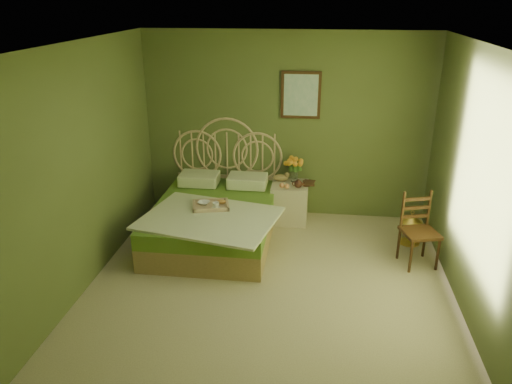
# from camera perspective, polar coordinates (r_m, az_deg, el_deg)

# --- Properties ---
(floor) EXTENTS (4.50, 4.50, 0.00)m
(floor) POSITION_cam_1_polar(r_m,az_deg,el_deg) (5.50, 1.34, -11.72)
(floor) COLOR #BBB087
(floor) RESTS_ON ground
(ceiling) EXTENTS (4.50, 4.50, 0.00)m
(ceiling) POSITION_cam_1_polar(r_m,az_deg,el_deg) (4.61, 1.64, 16.35)
(ceiling) COLOR silver
(ceiling) RESTS_ON wall_back
(wall_back) EXTENTS (4.00, 0.00, 4.00)m
(wall_back) POSITION_cam_1_polar(r_m,az_deg,el_deg) (7.05, 3.43, 7.48)
(wall_back) COLOR #576736
(wall_back) RESTS_ON floor
(wall_left) EXTENTS (0.00, 4.50, 4.50)m
(wall_left) POSITION_cam_1_polar(r_m,az_deg,el_deg) (5.47, -19.85, 1.95)
(wall_left) COLOR #576736
(wall_left) RESTS_ON floor
(wall_right) EXTENTS (0.00, 4.50, 4.50)m
(wall_right) POSITION_cam_1_polar(r_m,az_deg,el_deg) (5.12, 24.35, -0.07)
(wall_right) COLOR #576736
(wall_right) RESTS_ON floor
(wall_art) EXTENTS (0.54, 0.04, 0.64)m
(wall_art) POSITION_cam_1_polar(r_m,az_deg,el_deg) (6.91, 5.15, 10.98)
(wall_art) COLOR #321D0D
(wall_art) RESTS_ON wall_back
(bed) EXTENTS (1.77, 2.24, 1.39)m
(bed) POSITION_cam_1_polar(r_m,az_deg,el_deg) (6.59, -4.74, -2.77)
(bed) COLOR #A78653
(bed) RESTS_ON floor
(nightstand) EXTENTS (0.50, 0.50, 0.98)m
(nightstand) POSITION_cam_1_polar(r_m,az_deg,el_deg) (7.07, 3.91, -0.59)
(nightstand) COLOR beige
(nightstand) RESTS_ON floor
(chair) EXTENTS (0.48, 0.48, 0.88)m
(chair) POSITION_cam_1_polar(r_m,az_deg,el_deg) (6.22, 18.20, -3.57)
(chair) COLOR #321D0D
(chair) RESTS_ON floor
(birdcage) EXTENTS (0.27, 0.27, 0.41)m
(birdcage) POSITION_cam_1_polar(r_m,az_deg,el_deg) (6.77, 17.24, -4.03)
(birdcage) COLOR gold
(birdcage) RESTS_ON floor
(book_lower) EXTENTS (0.18, 0.22, 0.02)m
(book_lower) POSITION_cam_1_polar(r_m,az_deg,el_deg) (6.99, 5.38, 0.97)
(book_lower) COLOR #381E0F
(book_lower) RESTS_ON nightstand
(book_upper) EXTENTS (0.20, 0.24, 0.02)m
(book_upper) POSITION_cam_1_polar(r_m,az_deg,el_deg) (6.98, 5.39, 1.12)
(book_upper) COLOR #472819
(book_upper) RESTS_ON nightstand
(cereal_bowl) EXTENTS (0.17, 0.17, 0.04)m
(cereal_bowl) POSITION_cam_1_polar(r_m,az_deg,el_deg) (6.38, -5.98, -1.24)
(cereal_bowl) COLOR white
(cereal_bowl) RESTS_ON bed
(coffee_cup) EXTENTS (0.10, 0.10, 0.08)m
(coffee_cup) POSITION_cam_1_polar(r_m,az_deg,el_deg) (6.24, -4.61, -1.54)
(coffee_cup) COLOR white
(coffee_cup) RESTS_ON bed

